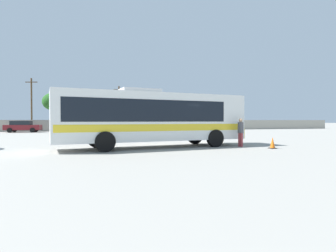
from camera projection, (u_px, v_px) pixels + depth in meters
The scene contains 13 objects.
ground_plane at pixel (141, 137), 26.44m from camera, with size 300.00×300.00×0.00m, color gray.
perimeter_wall at pixel (120, 125), 43.54m from camera, with size 80.00×0.30×1.67m, color #9E998C.
coach_bus_white_yellow at pixel (151, 117), 16.24m from camera, with size 11.50×4.04×3.38m.
attendant_by_bus_door at pixel (241, 131), 16.77m from camera, with size 0.46×0.46×1.71m.
parked_car_leftmost_maroon at pixel (23, 126), 37.05m from camera, with size 4.52×2.20×1.54m.
parked_car_second_grey at pixel (69, 126), 38.22m from camera, with size 4.61×2.03×1.41m.
parked_car_third_maroon at pixel (112, 126), 39.52m from camera, with size 4.26×2.09×1.48m.
parked_car_rightmost_black at pixel (163, 126), 41.56m from camera, with size 4.30×2.16×1.44m.
utility_pole_near at pixel (32, 103), 42.18m from camera, with size 1.76×0.63×8.01m.
utility_pole_far at pixel (119, 107), 46.59m from camera, with size 1.77×0.56×7.33m.
roadside_tree_left at pixel (53, 102), 44.19m from camera, with size 3.26×3.26×5.97m.
roadside_tree_midleft at pixel (124, 104), 48.23m from camera, with size 4.29×4.29×6.32m.
traffic_cone_on_apron at pixel (273, 143), 15.68m from camera, with size 0.36×0.36×0.64m.
Camera 1 is at (-4.98, -16.06, 1.58)m, focal length 29.74 mm.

